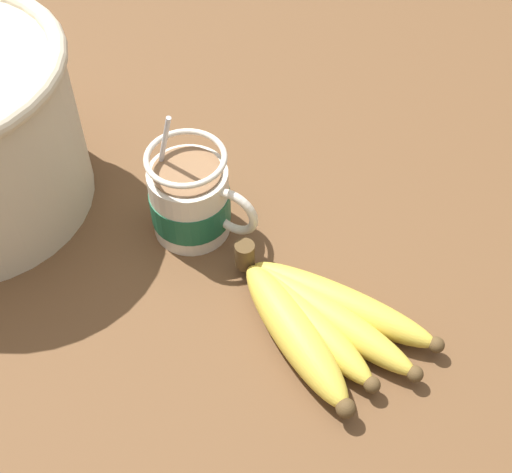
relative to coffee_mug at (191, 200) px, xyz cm
name	(u,v)px	position (x,y,z in cm)	size (l,w,h in cm)	color
table	(248,279)	(7.71, -1.96, -6.35)	(137.31, 137.31, 3.99)	brown
coffee_mug	(191,200)	(0.00, 0.00, 0.00)	(12.98, 8.32, 14.68)	beige
banana_bunch	(318,319)	(17.06, -5.30, -2.56)	(21.76, 13.20, 4.23)	#4C381E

